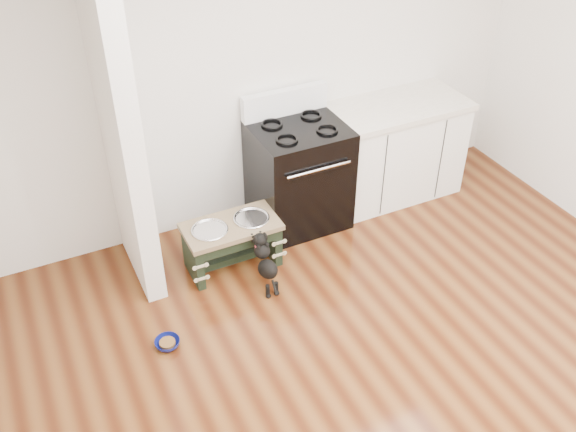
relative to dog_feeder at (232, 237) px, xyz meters
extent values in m
plane|color=#411B0B|center=(0.51, -1.82, -0.29)|extent=(5.00, 5.00, 0.00)
plane|color=silver|center=(0.51, 0.68, 1.06)|extent=(5.00, 0.00, 5.00)
cube|color=silver|center=(-0.67, 0.28, 1.06)|extent=(0.15, 0.80, 2.70)
cube|color=black|center=(0.76, 0.33, 0.17)|extent=(0.76, 0.65, 0.92)
cube|color=black|center=(0.76, 0.02, 0.11)|extent=(0.58, 0.02, 0.50)
cylinder|color=silver|center=(0.76, -0.02, 0.43)|extent=(0.56, 0.02, 0.02)
cube|color=white|center=(0.76, 0.61, 0.74)|extent=(0.76, 0.08, 0.22)
torus|color=black|center=(0.58, 0.19, 0.64)|extent=(0.18, 0.18, 0.02)
torus|color=black|center=(0.94, 0.19, 0.64)|extent=(0.18, 0.18, 0.02)
torus|color=black|center=(0.58, 0.47, 0.64)|extent=(0.18, 0.18, 0.02)
torus|color=black|center=(0.94, 0.47, 0.64)|extent=(0.18, 0.18, 0.02)
cube|color=white|center=(1.74, 0.36, 0.14)|extent=(1.20, 0.60, 0.86)
cube|color=beige|center=(1.74, 0.36, 0.59)|extent=(1.24, 0.64, 0.05)
cube|color=black|center=(1.74, 0.10, -0.24)|extent=(1.20, 0.06, 0.10)
cube|color=black|center=(-0.33, 0.01, -0.11)|extent=(0.06, 0.36, 0.37)
cube|color=black|center=(0.33, 0.01, -0.11)|extent=(0.06, 0.36, 0.37)
cube|color=black|center=(0.00, -0.16, 0.03)|extent=(0.60, 0.03, 0.09)
cube|color=black|center=(0.00, 0.01, -0.23)|extent=(0.60, 0.06, 0.06)
cube|color=brown|center=(0.00, 0.01, 0.10)|extent=(0.75, 0.40, 0.04)
cylinder|color=silver|center=(-0.17, 0.01, 0.10)|extent=(0.26, 0.26, 0.05)
cylinder|color=silver|center=(0.17, 0.01, 0.10)|extent=(0.26, 0.26, 0.05)
torus|color=silver|center=(-0.17, 0.01, 0.12)|extent=(0.29, 0.29, 0.02)
torus|color=silver|center=(0.17, 0.01, 0.12)|extent=(0.29, 0.29, 0.02)
cylinder|color=black|center=(0.10, -0.46, -0.24)|extent=(0.03, 0.03, 0.11)
cylinder|color=black|center=(0.17, -0.46, -0.24)|extent=(0.03, 0.03, 0.11)
sphere|color=black|center=(0.10, -0.47, -0.28)|extent=(0.04, 0.04, 0.04)
sphere|color=black|center=(0.17, -0.47, -0.28)|extent=(0.04, 0.04, 0.04)
ellipsoid|color=black|center=(0.13, -0.38, -0.09)|extent=(0.13, 0.30, 0.27)
sphere|color=black|center=(0.13, -0.29, 0.02)|extent=(0.12, 0.12, 0.12)
sphere|color=black|center=(0.13, -0.25, 0.10)|extent=(0.11, 0.11, 0.11)
sphere|color=black|center=(0.10, -0.18, 0.10)|extent=(0.04, 0.04, 0.04)
sphere|color=black|center=(0.17, -0.18, 0.10)|extent=(0.04, 0.04, 0.04)
cylinder|color=black|center=(0.13, -0.50, -0.17)|extent=(0.02, 0.09, 0.10)
torus|color=#D13D4A|center=(0.13, -0.27, 0.06)|extent=(0.10, 0.07, 0.09)
imported|color=#0D135C|center=(-0.75, -0.61, -0.27)|extent=(0.20, 0.20, 0.06)
cylinder|color=#543218|center=(-0.75, -0.61, -0.26)|extent=(0.11, 0.11, 0.02)
camera|label=1|loc=(-1.34, -3.77, 3.13)|focal=40.00mm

